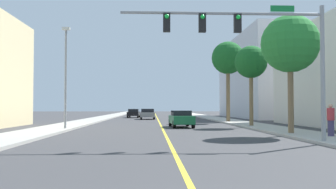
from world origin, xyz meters
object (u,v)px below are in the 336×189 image
Objects in this scene: palm_mid at (251,63)px; street_lamp at (66,72)px; car_gray at (148,114)px; car_green at (181,118)px; car_black at (134,113)px; pedestrian at (331,120)px; palm_near at (290,44)px; palm_far at (228,59)px; traffic_signal_mast at (255,39)px.

street_lamp is at bearing -166.61° from palm_mid.
car_green is (3.00, -20.23, -0.01)m from car_gray.
palm_mid reaches higher than car_black.
street_lamp is at bearing 69.40° from pedestrian.
street_lamp is 15.50m from palm_near.
traffic_signal_mast is at bearing -98.74° from palm_far.
car_gray is 33.26m from pedestrian.
traffic_signal_mast is 14.85m from car_green.
car_green is at bearing -123.19° from palm_far.
street_lamp is at bearing -160.40° from car_green.
traffic_signal_mast reaches higher than car_gray.
car_green is (8.67, 3.56, -3.50)m from street_lamp.
traffic_signal_mast reaches higher than pedestrian.
car_gray is 0.96× the size of car_black.
car_black is (-2.27, 7.74, -0.01)m from car_gray.
car_green is at bearing 22.33° from street_lamp.
street_lamp is 31.90m from car_black.
palm_mid is at bearing 11.97° from pedestrian.
palm_mid is 0.78× the size of palm_far.
car_gray is at bearing -71.37° from car_black.
traffic_signal_mast is 42.93m from car_black.
street_lamp reaches higher than traffic_signal_mast.
palm_far reaches higher than palm_mid.
car_black is (-11.03, 19.16, -6.16)m from palm_far.
palm_near is 8.91m from palm_mid.
palm_far is at bearing 54.08° from car_green.
palm_near is (14.47, -5.45, 1.18)m from street_lamp.
palm_near is at bearing -20.66° from street_lamp.
palm_mid is at bearing -3.74° from car_green.
street_lamp is at bearing -139.40° from palm_far.
palm_far reaches higher than palm_near.
street_lamp is 14.96m from palm_mid.
street_lamp is at bearing 159.34° from palm_near.
car_green is at bearing 37.56° from pedestrian.
car_gray is (-8.80, 29.24, -4.67)m from palm_near.
palm_mid is 3.90× the size of pedestrian.
palm_mid reaches higher than car_gray.
car_green is at bearing -77.04° from car_black.
palm_near is 4.12× the size of pedestrian.
pedestrian is at bearing -61.47° from car_green.
palm_mid is 12.25m from pedestrian.
car_gray is at bearing 76.61° from street_lamp.
palm_far reaches higher than traffic_signal_mast.
pedestrian is (6.98, -11.50, 0.27)m from car_green.
car_gray is (-8.85, 20.33, -4.62)m from palm_mid.
palm_near is at bearing -73.90° from car_gray.
traffic_signal_mast is 6.25m from palm_near.
traffic_signal_mast is at bearing -83.73° from car_green.
traffic_signal_mast reaches higher than car_green.
pedestrian is (15.65, -7.94, -3.23)m from street_lamp.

